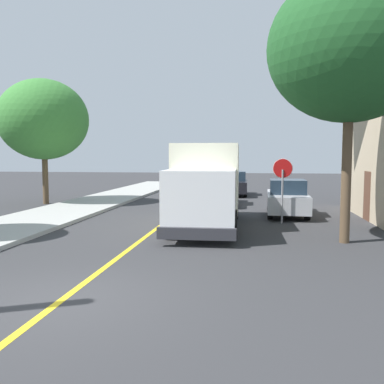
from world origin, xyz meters
TOP-DOWN VIEW (x-y plane):
  - ground_plane at (0.00, 0.00)m, footprint 120.00×120.00m
  - centre_line_yellow at (0.00, 10.00)m, footprint 0.16×56.00m
  - box_truck at (1.83, 8.67)m, footprint 2.59×7.24m
  - parked_car_near at (1.69, 15.90)m, footprint 1.81×4.40m
  - parked_car_mid at (2.32, 21.64)m, footprint 1.84×4.42m
  - parked_van_across at (5.20, 12.17)m, footprint 1.94×4.45m
  - stop_sign at (4.80, 9.80)m, footprint 0.80×0.10m
  - street_tree_far_side at (6.50, 6.21)m, footprint 5.07×5.07m
  - street_tree_down_block at (-8.17, 14.77)m, footprint 5.03×5.03m

SIDE VIEW (x-z plane):
  - ground_plane at x=0.00m, z-range 0.00..0.00m
  - centre_line_yellow at x=0.00m, z-range 0.00..0.01m
  - parked_car_near at x=1.69m, z-range -0.04..1.63m
  - parked_car_mid at x=2.32m, z-range -0.04..1.63m
  - parked_van_across at x=5.20m, z-range -0.04..1.63m
  - box_truck at x=1.83m, z-range 0.17..3.37m
  - stop_sign at x=4.80m, z-range 0.53..3.18m
  - street_tree_down_block at x=-8.17m, z-range 1.27..8.34m
  - street_tree_far_side at x=6.50m, z-range 1.88..10.22m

